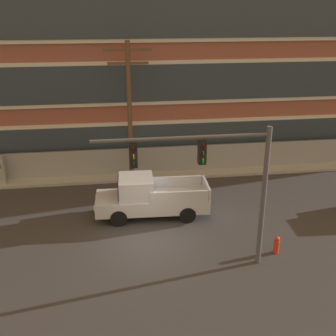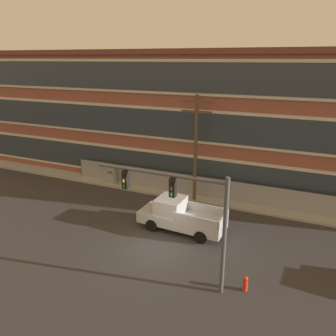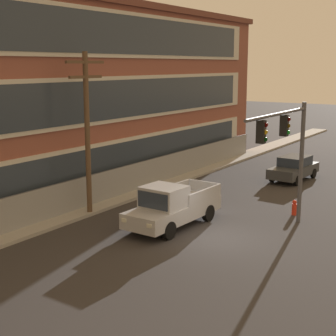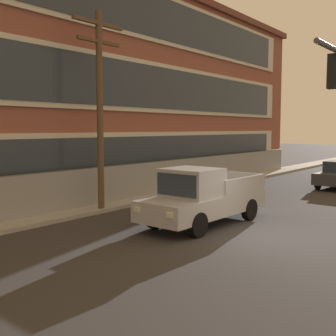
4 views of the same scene
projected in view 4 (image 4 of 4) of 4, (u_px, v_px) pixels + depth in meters
ground_plane at (267, 239)px, 13.16m from camera, size 160.00×160.00×0.00m
sidewalk_building_side at (96, 208)px, 17.89m from camera, size 80.00×1.67×0.16m
chain_link_fence at (157, 178)px, 21.42m from camera, size 31.75×0.06×1.78m
pickup_truck_silver at (202, 198)px, 14.97m from camera, size 5.63×2.23×2.07m
utility_pole_near_corner at (100, 101)px, 16.92m from camera, size 2.60×0.26×8.08m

